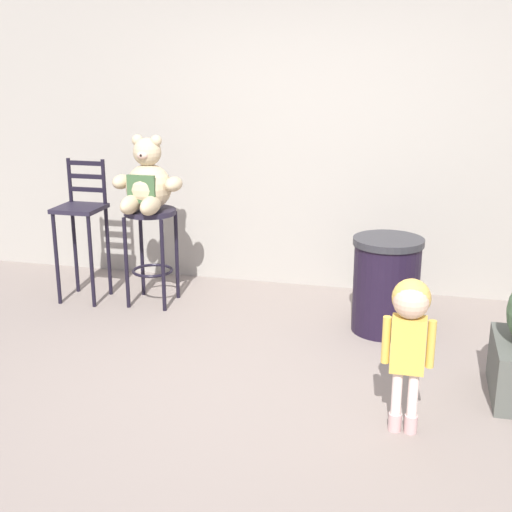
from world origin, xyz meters
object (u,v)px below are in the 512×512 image
(trash_bin, at_px, (386,285))
(bar_chair_empty, at_px, (82,219))
(bar_stool_with_teddy, at_px, (151,236))
(child_walking, at_px, (410,323))
(teddy_bear, at_px, (147,183))

(trash_bin, relative_size, bar_chair_empty, 0.61)
(bar_stool_with_teddy, bearing_deg, child_walking, -36.62)
(teddy_bear, distance_m, trash_bin, 2.01)
(child_walking, xyz_separation_m, bar_chair_empty, (-2.69, 1.53, 0.05))
(trash_bin, bearing_deg, bar_stool_with_teddy, 175.81)
(teddy_bear, height_order, bar_chair_empty, teddy_bear)
(teddy_bear, bearing_deg, trash_bin, -3.30)
(trash_bin, distance_m, bar_chair_empty, 2.52)
(teddy_bear, distance_m, child_walking, 2.62)
(bar_stool_with_teddy, xyz_separation_m, bar_chair_empty, (-0.59, -0.03, 0.11))
(bar_stool_with_teddy, distance_m, child_walking, 2.61)
(teddy_bear, relative_size, child_walking, 0.68)
(bar_chair_empty, bearing_deg, teddy_bear, -0.06)
(bar_stool_with_teddy, height_order, child_walking, child_walking)
(bar_stool_with_teddy, distance_m, teddy_bear, 0.44)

